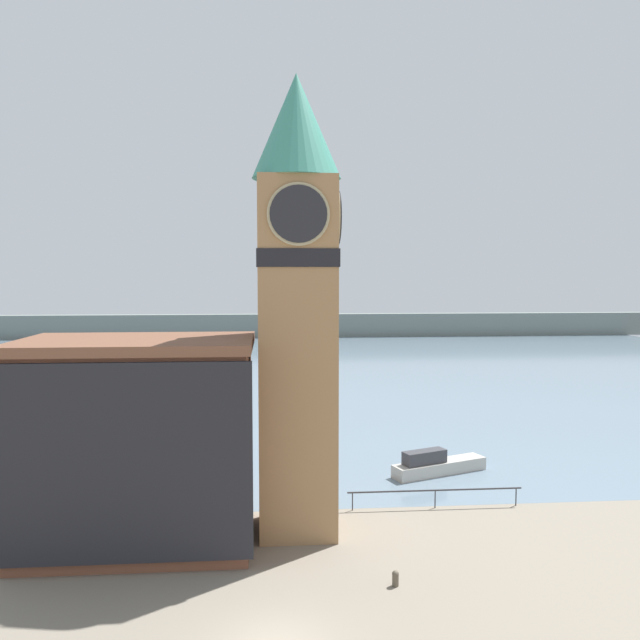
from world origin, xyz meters
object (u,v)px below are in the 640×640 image
Objects in this scene: mooring_bollard_near at (395,578)px; pier_building at (138,442)px; boat_near at (436,465)px; clock_tower at (297,293)px.

pier_building is at bearing 156.28° from mooring_bollard_near.
pier_building is 16.86× the size of mooring_bollard_near.
boat_near is at bearing 28.23° from pier_building.
clock_tower is 17.66m from boat_near.
mooring_bollard_near is at bearing -132.42° from boat_near.
boat_near is at bearing 68.65° from mooring_bollard_near.
mooring_bollard_near is at bearing -57.76° from clock_tower.
clock_tower is 3.41× the size of boat_near.
boat_near is 10.14× the size of mooring_bollard_near.
clock_tower is at bearing -160.14° from boat_near.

